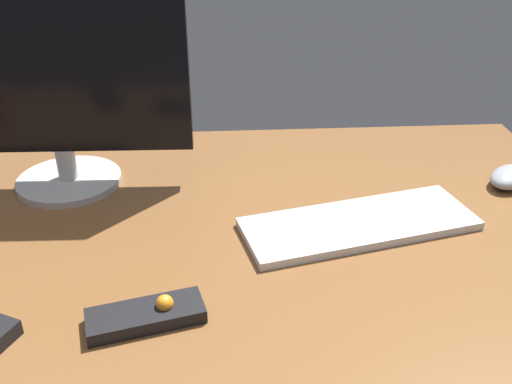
# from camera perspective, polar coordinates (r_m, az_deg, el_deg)

# --- Properties ---
(desk) EXTENTS (1.40, 0.84, 0.02)m
(desk) POSITION_cam_1_polar(r_m,az_deg,el_deg) (1.01, -4.37, -3.96)
(desk) COLOR brown
(desk) RESTS_ON ground
(monitor) EXTENTS (0.49, 0.20, 0.46)m
(monitor) POSITION_cam_1_polar(r_m,az_deg,el_deg) (1.10, -19.73, 11.69)
(monitor) COLOR beige
(monitor) RESTS_ON desk
(keyboard) EXTENTS (0.42, 0.23, 0.01)m
(keyboard) POSITION_cam_1_polar(r_m,az_deg,el_deg) (1.01, 10.12, -3.11)
(keyboard) COLOR silver
(keyboard) RESTS_ON desk
(computer_mouse) EXTENTS (0.12, 0.12, 0.04)m
(computer_mouse) POSITION_cam_1_polar(r_m,az_deg,el_deg) (1.23, 23.80, 1.38)
(computer_mouse) COLOR #999EA5
(computer_mouse) RESTS_ON desk
(media_remote) EXTENTS (0.17, 0.10, 0.04)m
(media_remote) POSITION_cam_1_polar(r_m,az_deg,el_deg) (0.81, -10.68, -11.81)
(media_remote) COLOR black
(media_remote) RESTS_ON desk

